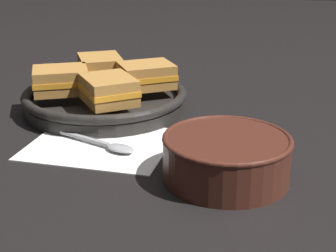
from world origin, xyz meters
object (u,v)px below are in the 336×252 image
(skillet, at_px, (105,99))
(sandwich_far_right, at_px, (61,80))
(sandwich_far_left, at_px, (100,67))
(spoon, at_px, (110,145))
(sandwich_near_left, at_px, (109,90))
(soup_bowl, at_px, (227,155))
(sandwich_near_right, at_px, (146,75))

(skillet, xyz_separation_m, sandwich_far_right, (-0.07, -0.03, 0.04))
(skillet, relative_size, sandwich_far_left, 2.95)
(skillet, bearing_deg, sandwich_far_left, 110.74)
(spoon, relative_size, sandwich_far_left, 1.15)
(sandwich_near_left, height_order, sandwich_far_left, same)
(skillet, bearing_deg, soup_bowl, -46.53)
(soup_bowl, height_order, sandwich_near_left, sandwich_near_left)
(soup_bowl, xyz_separation_m, sandwich_far_right, (-0.32, 0.23, 0.03))
(sandwich_near_right, relative_size, sandwich_far_right, 1.03)
(skillet, distance_m, sandwich_far_left, 0.09)
(sandwich_far_right, bearing_deg, soup_bowl, -35.59)
(soup_bowl, bearing_deg, sandwich_near_left, 139.64)
(sandwich_near_left, bearing_deg, sandwich_far_right, 156.34)
(skillet, height_order, sandwich_near_left, sandwich_near_left)
(sandwich_far_left, height_order, sandwich_far_right, same)
(spoon, height_order, sandwich_near_right, sandwich_near_right)
(soup_bowl, height_order, spoon, soup_bowl)
(spoon, height_order, sandwich_near_left, sandwich_near_left)
(sandwich_near_right, distance_m, sandwich_far_left, 0.11)
(sandwich_near_left, relative_size, sandwich_far_right, 1.04)
(soup_bowl, relative_size, sandwich_far_left, 1.41)
(sandwich_far_right, bearing_deg, sandwich_near_right, 21.34)
(spoon, xyz_separation_m, skillet, (-0.06, 0.19, 0.01))
(soup_bowl, xyz_separation_m, spoon, (-0.19, 0.07, -0.03))
(sandwich_near_left, bearing_deg, skillet, 111.91)
(soup_bowl, bearing_deg, spoon, 158.90)
(spoon, bearing_deg, sandwich_far_left, 133.36)
(spoon, bearing_deg, sandwich_far_right, 155.15)
(sandwich_far_left, relative_size, sandwich_far_right, 1.01)
(skillet, xyz_separation_m, sandwich_near_left, (0.03, -0.08, 0.04))
(sandwich_near_right, height_order, sandwich_far_right, same)
(sandwich_far_right, bearing_deg, skillet, 22.76)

